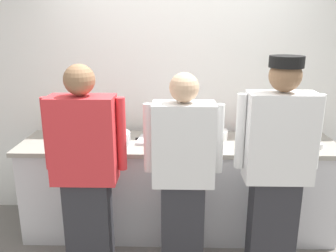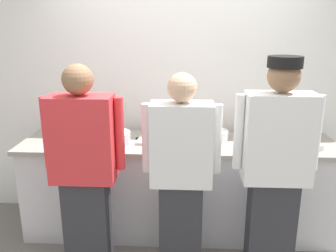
{
  "view_description": "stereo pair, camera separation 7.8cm",
  "coord_description": "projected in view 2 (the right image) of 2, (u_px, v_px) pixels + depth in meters",
  "views": [
    {
      "loc": [
        -0.02,
        -2.75,
        1.96
      ],
      "look_at": [
        -0.09,
        0.32,
        1.08
      ],
      "focal_mm": 37.71,
      "sensor_mm": 36.0,
      "label": 1
    },
    {
      "loc": [
        0.06,
        -2.74,
        1.96
      ],
      "look_at": [
        -0.09,
        0.32,
        1.08
      ],
      "focal_mm": 37.71,
      "sensor_mm": 36.0,
      "label": 2
    }
  ],
  "objects": [
    {
      "name": "sheet_tray",
      "position": [
        164.0,
        140.0,
        3.28
      ],
      "size": [
        0.51,
        0.34,
        0.02
      ],
      "primitive_type": "cube",
      "rotation": [
        0.0,
        0.0,
        -0.1
      ],
      "color": "#B7BABF",
      "rests_on": "prep_counter"
    },
    {
      "name": "ramekin_green_sauce",
      "position": [
        262.0,
        135.0,
        3.39
      ],
      "size": [
        0.1,
        0.1,
        0.05
      ],
      "color": "white",
      "rests_on": "prep_counter"
    },
    {
      "name": "prep_counter",
      "position": [
        178.0,
        186.0,
        3.4
      ],
      "size": [
        2.92,
        0.69,
        0.91
      ],
      "color": "silver",
      "rests_on": "ground"
    },
    {
      "name": "squeeze_bottle_secondary",
      "position": [
        246.0,
        127.0,
        3.42
      ],
      "size": [
        0.06,
        0.06,
        0.2
      ],
      "color": "red",
      "rests_on": "prep_counter"
    },
    {
      "name": "plate_stack_front",
      "position": [
        65.0,
        134.0,
        3.34
      ],
      "size": [
        0.2,
        0.2,
        0.1
      ],
      "color": "white",
      "rests_on": "prep_counter"
    },
    {
      "name": "mixing_bowl_steel",
      "position": [
        112.0,
        138.0,
        3.22
      ],
      "size": [
        0.33,
        0.33,
        0.11
      ],
      "primitive_type": "cylinder",
      "color": "#B7BABF",
      "rests_on": "prep_counter"
    },
    {
      "name": "squeeze_bottle_primary",
      "position": [
        62.0,
        125.0,
        3.48
      ],
      "size": [
        0.06,
        0.06,
        0.2
      ],
      "color": "orange",
      "rests_on": "prep_counter"
    },
    {
      "name": "chefs_knife",
      "position": [
        148.0,
        139.0,
        3.34
      ],
      "size": [
        0.27,
        0.03,
        0.02
      ],
      "color": "#B7BABF",
      "rests_on": "prep_counter"
    },
    {
      "name": "deli_cup",
      "position": [
        310.0,
        133.0,
        3.37
      ],
      "size": [
        0.09,
        0.09,
        0.1
      ],
      "primitive_type": "cylinder",
      "color": "white",
      "rests_on": "prep_counter"
    },
    {
      "name": "ramekin_yellow_sauce",
      "position": [
        319.0,
        147.0,
        3.06
      ],
      "size": [
        0.09,
        0.09,
        0.05
      ],
      "color": "white",
      "rests_on": "prep_counter"
    },
    {
      "name": "chef_near_left",
      "position": [
        84.0,
        170.0,
        2.67
      ],
      "size": [
        0.62,
        0.24,
        1.7
      ],
      "color": "#2D2D33",
      "rests_on": "ground"
    },
    {
      "name": "plate_stack_rear",
      "position": [
        215.0,
        135.0,
        3.34
      ],
      "size": [
        0.25,
        0.25,
        0.08
      ],
      "color": "white",
      "rests_on": "prep_counter"
    },
    {
      "name": "squeeze_bottle_spare",
      "position": [
        93.0,
        127.0,
        3.4
      ],
      "size": [
        0.06,
        0.06,
        0.21
      ],
      "color": "#E5E066",
      "rests_on": "prep_counter"
    },
    {
      "name": "chef_center",
      "position": [
        181.0,
        174.0,
        2.69
      ],
      "size": [
        0.6,
        0.24,
        1.64
      ],
      "color": "#2D2D33",
      "rests_on": "ground"
    },
    {
      "name": "ground_plane",
      "position": [
        177.0,
        251.0,
        3.18
      ],
      "size": [
        9.0,
        9.0,
        0.0
      ],
      "primitive_type": "plane",
      "color": "slate"
    },
    {
      "name": "wall_back",
      "position": [
        180.0,
        80.0,
        3.59
      ],
      "size": [
        4.58,
        0.1,
        2.85
      ],
      "color": "white",
      "rests_on": "ground"
    },
    {
      "name": "chef_far_right",
      "position": [
        276.0,
        168.0,
        2.61
      ],
      "size": [
        0.63,
        0.24,
        1.76
      ],
      "color": "#2D2D33",
      "rests_on": "ground"
    },
    {
      "name": "ramekin_red_sauce",
      "position": [
        247.0,
        142.0,
        3.2
      ],
      "size": [
        0.09,
        0.09,
        0.04
      ],
      "color": "white",
      "rests_on": "prep_counter"
    }
  ]
}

